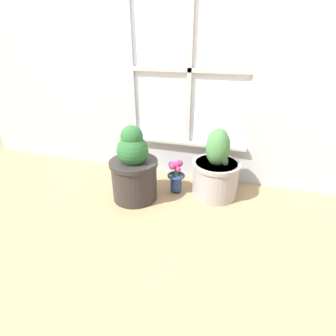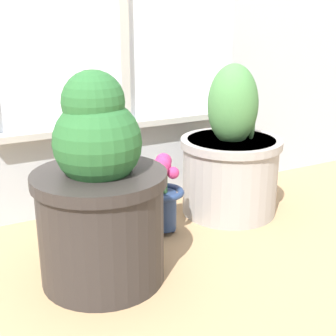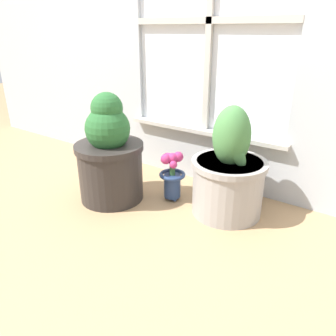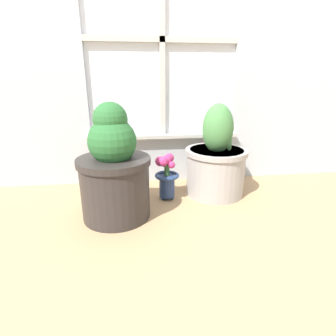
% 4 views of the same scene
% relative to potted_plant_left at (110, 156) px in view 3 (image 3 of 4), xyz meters
% --- Properties ---
extents(ground_plane, '(10.00, 10.00, 0.00)m').
position_rel_potted_plant_left_xyz_m(ground_plane, '(0.31, -0.17, -0.26)').
color(ground_plane, tan).
extents(potted_plant_left, '(0.38, 0.38, 0.61)m').
position_rel_potted_plant_left_xyz_m(potted_plant_left, '(0.00, 0.00, 0.00)').
color(potted_plant_left, '#2D2826').
rests_on(potted_plant_left, ground_plane).
extents(potted_plant_right, '(0.38, 0.38, 0.58)m').
position_rel_potted_plant_left_xyz_m(potted_plant_right, '(0.61, 0.23, -0.04)').
color(potted_plant_right, '#9E9993').
rests_on(potted_plant_right, ground_plane).
extents(flower_vase, '(0.15, 0.15, 0.28)m').
position_rel_potted_plant_left_xyz_m(flower_vase, '(0.29, 0.19, -0.10)').
color(flower_vase, navy).
rests_on(flower_vase, ground_plane).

